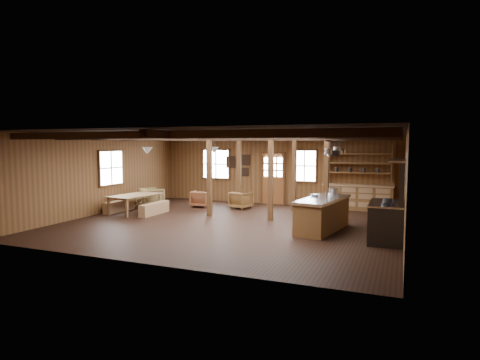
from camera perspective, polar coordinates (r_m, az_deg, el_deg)
The scene contains 22 objects.
room at distance 12.33m, azimuth -1.47°, elevation 0.17°, with size 10.04×9.04×2.84m.
ceiling_joists at distance 12.45m, azimuth -1.16°, elevation 6.11°, with size 9.80×8.82×0.18m.
timber_posts at distance 14.08m, azimuth 3.87°, elevation 0.78°, with size 3.95×2.35×2.80m.
back_door at distance 16.53m, azimuth 4.73°, elevation -0.39°, with size 1.02×0.08×2.15m.
window_back_left at distance 17.44m, azimuth -3.43°, elevation 2.28°, with size 1.32×0.06×1.32m.
window_back_right at distance 16.15m, azimuth 9.16°, elevation 1.99°, with size 1.02×0.06×1.32m.
window_left at distance 15.38m, azimuth -17.88°, elevation 1.65°, with size 0.14×1.24×1.32m.
notice_boards at distance 16.99m, azimuth -0.08°, elevation 2.34°, with size 1.08×0.03×0.90m.
back_counter at distance 15.64m, azimuth 16.41°, elevation -1.93°, with size 2.55×0.60×2.45m.
pendant_lamps at distance 14.20m, azimuth -8.21°, elevation 4.21°, with size 1.86×2.36×0.66m.
pot_rack at distance 11.81m, azimuth 13.54°, elevation 4.06°, with size 0.33×3.00×0.42m.
kitchen_island at distance 11.71m, azimuth 11.65°, elevation -4.75°, with size 1.28×2.61×1.20m.
step_stool at distance 12.80m, azimuth 9.86°, elevation -5.16°, with size 0.44×0.31×0.39m, color olive.
commercial_range at distance 10.88m, azimuth 20.44°, elevation -4.74°, with size 0.86×1.69×2.08m.
dining_table at distance 14.86m, azimuth -14.58°, elevation -3.31°, with size 1.87×1.04×0.66m, color olive.
bench_wall at distance 15.34m, azimuth -16.82°, elevation -3.59°, with size 0.27×1.45×0.40m, color olive.
bench_aisle at distance 14.43m, azimuth -12.08°, elevation -4.00°, with size 0.28×1.49×0.41m, color olive.
armchair_a at distance 15.86m, azimuth -5.56°, elevation -2.68°, with size 0.68×0.70×0.64m, color brown.
armchair_b at distance 15.37m, azimuth 0.15°, elevation -2.87°, with size 0.70×0.72×0.65m, color brown.
armchair_c at distance 16.14m, azimuth -12.51°, elevation -2.43°, with size 0.81×0.83×0.75m, color olive.
counter_pot at distance 12.59m, azimuth 13.14°, elevation -1.54°, with size 0.31×0.31×0.19m, color silver.
bowl at distance 11.98m, azimuth 10.55°, elevation -2.12°, with size 0.27×0.27×0.07m, color silver.
Camera 1 is at (4.93, -11.25, 2.47)m, focal length 30.00 mm.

